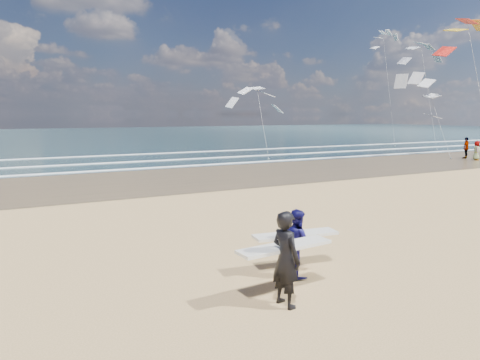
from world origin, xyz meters
TOP-DOWN VIEW (x-y plane):
  - wet_sand_strip at (20.00, 18.00)m, footprint 220.00×12.00m
  - ocean at (20.00, 72.00)m, footprint 220.00×100.00m
  - foam_breakers at (20.00, 28.10)m, footprint 220.00×11.70m
  - surfer_near at (0.26, -0.75)m, footprint 2.23×1.10m
  - surfer_far at (1.41, 0.54)m, footprint 2.25×1.19m
  - beachgoer_0 at (30.47, 15.81)m, footprint 0.95×0.94m
  - beachgoer_1 at (30.91, 17.12)m, footprint 1.21×0.88m
  - kite_0 at (29.99, 16.25)m, footprint 7.36×4.91m
  - kite_1 at (15.36, 27.00)m, footprint 5.89×4.75m
  - kite_2 at (37.51, 27.41)m, footprint 6.47×4.81m
  - kite_5 at (37.27, 33.03)m, footprint 4.60×4.61m
  - kite_7 at (30.34, 20.43)m, footprint 6.71×4.84m

SIDE VIEW (x-z plane):
  - wet_sand_strip at x=20.00m, z-range 0.00..0.01m
  - ocean at x=20.00m, z-range 0.00..0.02m
  - foam_breakers at x=20.00m, z-range 0.02..0.08m
  - beachgoer_0 at x=30.47m, z-range 0.00..1.66m
  - surfer_far at x=1.41m, z-range 0.01..1.68m
  - beachgoer_1 at x=30.91m, z-range 0.00..1.91m
  - surfer_near at x=0.26m, z-range 0.01..2.03m
  - kite_1 at x=15.36m, z-range 0.47..8.01m
  - kite_7 at x=30.34m, z-range 0.73..8.94m
  - kite_2 at x=37.51m, z-range 0.93..14.34m
  - kite_5 at x=37.27m, z-range 0.22..15.45m
  - kite_0 at x=29.99m, z-range 1.32..14.57m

